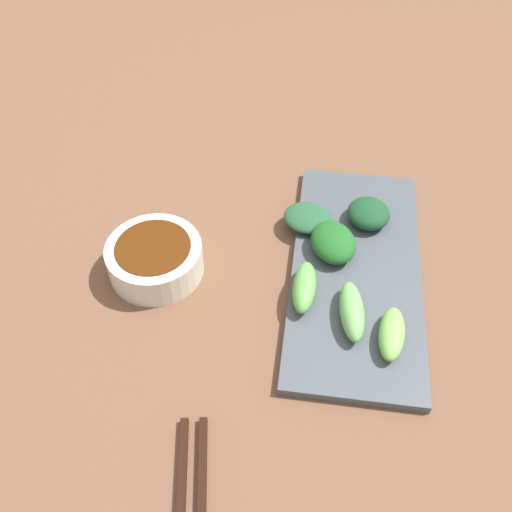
# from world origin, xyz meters

# --- Properties ---
(tabletop) EXTENTS (2.10, 2.10, 0.02)m
(tabletop) POSITION_xyz_m (0.00, 0.00, 0.01)
(tabletop) COLOR brown
(tabletop) RESTS_ON ground
(sauce_bowl) EXTENTS (0.12, 0.12, 0.04)m
(sauce_bowl) POSITION_xyz_m (-0.13, -0.04, 0.04)
(sauce_bowl) COLOR silver
(sauce_bowl) RESTS_ON tabletop
(serving_plate) EXTENTS (0.16, 0.36, 0.01)m
(serving_plate) POSITION_xyz_m (0.12, -0.01, 0.03)
(serving_plate) COLOR #474D56
(serving_plate) RESTS_ON tabletop
(broccoli_leafy_0) EXTENTS (0.06, 0.06, 0.03)m
(broccoli_leafy_0) POSITION_xyz_m (0.13, 0.07, 0.05)
(broccoli_leafy_0) COLOR #184626
(broccoli_leafy_0) RESTS_ON serving_plate
(broccoli_stalk_1) EXTENTS (0.04, 0.08, 0.03)m
(broccoli_stalk_1) POSITION_xyz_m (0.11, -0.09, 0.05)
(broccoli_stalk_1) COLOR #69B65B
(broccoli_stalk_1) RESTS_ON serving_plate
(broccoli_leafy_2) EXTENTS (0.08, 0.07, 0.02)m
(broccoli_leafy_2) POSITION_xyz_m (0.05, 0.06, 0.04)
(broccoli_leafy_2) COLOR #245633
(broccoli_leafy_2) RESTS_ON serving_plate
(broccoli_leafy_3) EXTENTS (0.07, 0.08, 0.03)m
(broccoli_leafy_3) POSITION_xyz_m (0.08, 0.01, 0.05)
(broccoli_leafy_3) COLOR #1D5D22
(broccoli_leafy_3) RESTS_ON serving_plate
(broccoli_stalk_4) EXTENTS (0.03, 0.08, 0.03)m
(broccoli_stalk_4) POSITION_xyz_m (0.05, -0.06, 0.05)
(broccoli_stalk_4) COLOR #5FAF4C
(broccoli_stalk_4) RESTS_ON serving_plate
(broccoli_stalk_5) EXTENTS (0.04, 0.07, 0.02)m
(broccoli_stalk_5) POSITION_xyz_m (0.15, -0.11, 0.04)
(broccoli_stalk_5) COLOR #77BC52
(broccoli_stalk_5) RESTS_ON serving_plate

